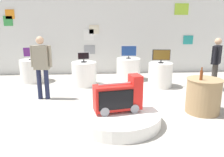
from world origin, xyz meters
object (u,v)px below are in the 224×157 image
display_pedestal_left_rear (160,75)px  main_display_pedestal (117,117)px  tv_on_left_rear (161,55)px  display_pedestal_far_right (32,71)px  shopper_browsing_near_truck (216,60)px  side_table_round (203,95)px  display_pedestal_right_rear (128,69)px  tv_on_far_right (31,53)px  tv_on_right_rear (129,51)px  display_pedestal_center_rear (84,74)px  tv_on_center_rear (84,57)px  shopper_browsing_rear (42,63)px  bottle_on_side_table (201,75)px  novelty_firetruck_tv (119,97)px

display_pedestal_left_rear → main_display_pedestal: bearing=-121.8°
tv_on_left_rear → display_pedestal_far_right: (-4.22, 0.94, -0.62)m
shopper_browsing_near_truck → side_table_round: bearing=-123.9°
display_pedestal_left_rear → display_pedestal_right_rear: 1.31m
display_pedestal_left_rear → tv_on_far_right: (-4.22, 0.93, 0.63)m
main_display_pedestal → tv_on_right_rear: 3.75m
tv_on_far_right → display_pedestal_center_rear: bearing=-19.1°
tv_on_center_rear → shopper_browsing_rear: shopper_browsing_rear is taller
bottle_on_side_table → display_pedestal_far_right: bearing=144.5°
tv_on_left_rear → display_pedestal_far_right: size_ratio=0.67×
main_display_pedestal → display_pedestal_right_rear: size_ratio=2.10×
tv_on_left_rear → display_pedestal_right_rear: tv_on_left_rear is taller
shopper_browsing_near_truck → main_display_pedestal: bearing=-145.7°
novelty_firetruck_tv → tv_on_right_rear: 3.67m
tv_on_center_rear → tv_on_left_rear: bearing=-7.2°
display_pedestal_left_rear → bottle_on_side_table: bottle_on_side_table is taller
novelty_firetruck_tv → shopper_browsing_rear: shopper_browsing_rear is taller
novelty_firetruck_tv → side_table_round: 2.02m
tv_on_right_rear → shopper_browsing_near_truck: size_ratio=0.35×
main_display_pedestal → tv_on_left_rear: size_ratio=3.20×
tv_on_center_rear → shopper_browsing_near_truck: bearing=-10.9°
novelty_firetruck_tv → tv_on_center_rear: size_ratio=2.69×
novelty_firetruck_tv → shopper_browsing_rear: bearing=138.4°
shopper_browsing_rear → tv_on_far_right: bearing=112.3°
bottle_on_side_table → novelty_firetruck_tv: bearing=-169.0°
tv_on_center_rear → shopper_browsing_near_truck: size_ratio=0.24×
novelty_firetruck_tv → display_pedestal_center_rear: size_ratio=1.27×
main_display_pedestal → tv_on_left_rear: 3.18m
novelty_firetruck_tv → bottle_on_side_table: bearing=11.0°
main_display_pedestal → display_pedestal_center_rear: bearing=105.5°
main_display_pedestal → display_pedestal_far_right: 4.40m
tv_on_far_right → novelty_firetruck_tv: bearing=-53.4°
display_pedestal_left_rear → tv_on_center_rear: tv_on_center_rear is taller
tv_on_center_rear → display_pedestal_far_right: tv_on_center_rear is taller
tv_on_center_rear → display_pedestal_right_rear: size_ratio=0.44×
display_pedestal_far_right → tv_on_far_right: bearing=-103.1°
main_display_pedestal → novelty_firetruck_tv: bearing=-8.8°
display_pedestal_right_rear → shopper_browsing_rear: shopper_browsing_rear is taller
main_display_pedestal → tv_on_far_right: tv_on_far_right is taller
display_pedestal_left_rear → tv_on_center_rear: size_ratio=2.05×
display_pedestal_far_right → shopper_browsing_near_truck: size_ratio=0.52×
main_display_pedestal → novelty_firetruck_tv: size_ratio=1.76×
bottle_on_side_table → tv_on_center_rear: bearing=136.3°
main_display_pedestal → tv_on_left_rear: bearing=58.2°
shopper_browsing_near_truck → display_pedestal_left_rear: bearing=163.3°
shopper_browsing_rear → novelty_firetruck_tv: bearing=-41.6°
tv_on_left_rear → display_pedestal_center_rear: tv_on_left_rear is taller
display_pedestal_center_rear → display_pedestal_right_rear: (1.54, 0.66, 0.00)m
tv_on_center_rear → side_table_round: size_ratio=0.47×
main_display_pedestal → bottle_on_side_table: bottle_on_side_table is taller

